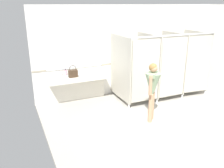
{
  "coord_description": "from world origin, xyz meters",
  "views": [
    {
      "loc": [
        -3.93,
        -4.13,
        2.94
      ],
      "look_at": [
        -1.84,
        0.58,
        1.18
      ],
      "focal_mm": 37.93,
      "sensor_mm": 36.0,
      "label": 1
    }
  ],
  "objects_px": {
    "person_standing": "(152,86)",
    "handbag": "(73,73)",
    "soap_dispenser": "(66,72)",
    "paper_cup": "(95,73)"
  },
  "relations": [
    {
      "from": "soap_dispenser",
      "to": "paper_cup",
      "type": "distance_m",
      "value": 0.86
    },
    {
      "from": "soap_dispenser",
      "to": "paper_cup",
      "type": "relative_size",
      "value": 2.08
    },
    {
      "from": "handbag",
      "to": "person_standing",
      "type": "bearing_deg",
      "value": -48.84
    },
    {
      "from": "person_standing",
      "to": "soap_dispenser",
      "type": "relative_size",
      "value": 8.02
    },
    {
      "from": "paper_cup",
      "to": "handbag",
      "type": "bearing_deg",
      "value": -178.58
    },
    {
      "from": "person_standing",
      "to": "soap_dispenser",
      "type": "xyz_separation_m",
      "value": [
        -1.71,
        2.1,
        -0.0
      ]
    },
    {
      "from": "person_standing",
      "to": "soap_dispenser",
      "type": "bearing_deg",
      "value": 129.12
    },
    {
      "from": "person_standing",
      "to": "handbag",
      "type": "distance_m",
      "value": 2.38
    },
    {
      "from": "handbag",
      "to": "paper_cup",
      "type": "distance_m",
      "value": 0.68
    },
    {
      "from": "person_standing",
      "to": "handbag",
      "type": "bearing_deg",
      "value": 131.16
    }
  ]
}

